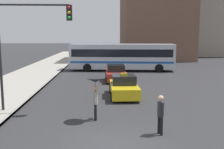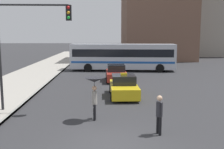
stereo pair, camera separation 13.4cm
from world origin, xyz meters
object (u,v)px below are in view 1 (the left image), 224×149
at_px(pedestrian_with_umbrella, 95,86).
at_px(pedestrian_man, 161,112).
at_px(city_bus, 122,56).
at_px(traffic_light, 28,35).
at_px(taxi, 124,87).
at_px(sedan_red, 116,74).

height_order(pedestrian_with_umbrella, pedestrian_man, pedestrian_with_umbrella).
distance_m(city_bus, pedestrian_man, 20.88).
relative_size(city_bus, pedestrian_with_umbrella, 5.88).
bearing_deg(city_bus, traffic_light, -14.37).
bearing_deg(pedestrian_with_umbrella, traffic_light, 70.03).
relative_size(pedestrian_with_umbrella, pedestrian_man, 1.26).
bearing_deg(pedestrian_man, city_bus, 163.84).
bearing_deg(taxi, pedestrian_with_umbrella, 70.03).
bearing_deg(city_bus, pedestrian_man, 5.82).
relative_size(taxi, sedan_red, 1.03).
distance_m(taxi, sedan_red, 6.40).
xyz_separation_m(city_bus, pedestrian_man, (-0.04, -20.87, -0.80)).
bearing_deg(sedan_red, traffic_light, 62.36).
bearing_deg(traffic_light, city_bus, 69.70).
xyz_separation_m(sedan_red, pedestrian_with_umbrella, (-1.67, -11.51, 1.07)).
bearing_deg(traffic_light, taxi, 33.64).
relative_size(taxi, pedestrian_man, 2.43).
bearing_deg(pedestrian_man, sedan_red, 168.63).
relative_size(taxi, city_bus, 0.33).
bearing_deg(taxi, traffic_light, 33.64).
height_order(city_bus, traffic_light, traffic_light).
xyz_separation_m(pedestrian_with_umbrella, traffic_light, (-3.58, 1.50, 2.47)).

